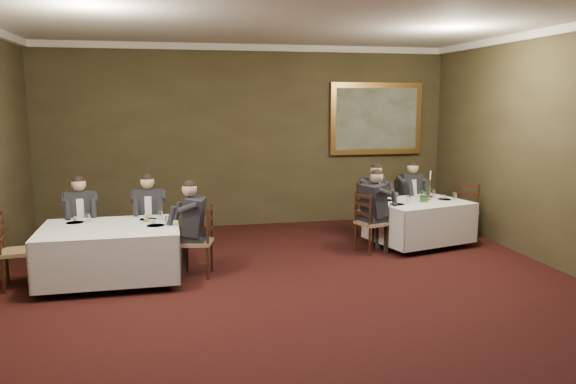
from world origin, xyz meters
name	(u,v)px	position (x,y,z in m)	size (l,w,h in m)	color
ground	(311,318)	(0.00, 0.00, 0.00)	(10.00, 10.00, 0.00)	black
back_wall	(249,137)	(0.00, 5.00, 1.75)	(8.00, 0.10, 3.50)	#36301B
crown_molding	(313,5)	(0.00, 0.00, 3.44)	(8.00, 10.00, 0.12)	white
table_main	(419,219)	(2.60, 2.79, 0.45)	(1.82, 1.55, 0.67)	black
table_second	(111,249)	(-2.35, 1.86, 0.45)	(1.87, 1.43, 0.67)	black
chair_main_backleft	(371,222)	(1.99, 3.45, 0.28)	(0.58, 0.57, 1.00)	#93734B
diner_main_backleft	(372,210)	(2.00, 3.44, 0.51)	(0.57, 0.61, 1.35)	black
chair_main_backright	(408,218)	(2.80, 3.67, 0.28)	(0.51, 0.49, 1.00)	#93734B
diner_main_backright	(409,206)	(2.80, 3.66, 0.51)	(0.48, 0.54, 1.35)	black
chair_main_endleft	(371,235)	(1.65, 2.54, 0.28)	(0.53, 0.55, 1.00)	#93734B
diner_main_endleft	(372,221)	(1.66, 2.54, 0.51)	(0.58, 0.53, 1.35)	black
chair_main_endright	(462,223)	(3.55, 3.04, 0.28)	(0.58, 0.59, 1.00)	#93734B
chair_sec_backleft	(82,246)	(-2.86, 2.80, 0.28)	(0.51, 0.49, 1.00)	#93734B
diner_sec_backleft	(81,231)	(-2.86, 2.79, 0.51)	(0.48, 0.54, 1.35)	black
chair_sec_backright	(150,242)	(-1.86, 2.82, 0.28)	(0.44, 0.42, 1.00)	#93734B
diner_sec_backright	(149,228)	(-1.86, 2.81, 0.51)	(0.42, 0.48, 1.35)	black
chair_sec_endright	(198,256)	(-1.18, 1.87, 0.28)	(0.51, 0.53, 1.00)	#93734B
diner_sec_endright	(197,240)	(-1.19, 1.88, 0.51)	(0.56, 0.50, 1.35)	black
chair_sec_endleft	(19,267)	(-3.52, 1.84, 0.28)	(0.47, 0.49, 1.00)	#93734B
centerpiece	(425,194)	(2.67, 2.75, 0.90)	(0.24, 0.20, 0.26)	#2D5926
candlestick	(430,189)	(2.83, 2.89, 0.95)	(0.08, 0.08, 0.52)	#BC8F39
place_setting_table_main	(390,198)	(2.17, 3.02, 0.80)	(0.33, 0.31, 0.14)	white
place_setting_table_second	(79,220)	(-2.80, 2.27, 0.80)	(0.33, 0.31, 0.14)	white
painting	(376,119)	(2.60, 4.94, 2.08)	(1.92, 0.09, 1.44)	tan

